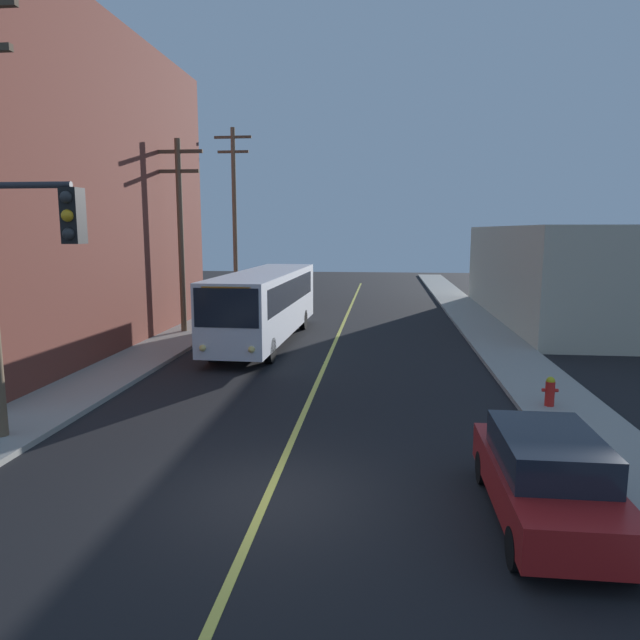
{
  "coord_description": "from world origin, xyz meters",
  "views": [
    {
      "loc": [
        2.14,
        -10.2,
        5.04
      ],
      "look_at": [
        0.0,
        9.15,
        2.0
      ],
      "focal_mm": 32.28,
      "sensor_mm": 36.0,
      "label": 1
    }
  ],
  "objects_px": {
    "parked_car_red": "(546,476)",
    "utility_pole_far": "(234,210)",
    "city_bus": "(266,302)",
    "fire_hydrant": "(550,391)",
    "utility_pole_mid": "(180,227)"
  },
  "relations": [
    {
      "from": "parked_car_red",
      "to": "city_bus",
      "type": "bearing_deg",
      "value": 117.47
    },
    {
      "from": "utility_pole_far",
      "to": "parked_car_red",
      "type": "bearing_deg",
      "value": -65.31
    },
    {
      "from": "city_bus",
      "to": "utility_pole_mid",
      "type": "height_order",
      "value": "utility_pole_mid"
    },
    {
      "from": "city_bus",
      "to": "parked_car_red",
      "type": "relative_size",
      "value": 2.77
    },
    {
      "from": "parked_car_red",
      "to": "fire_hydrant",
      "type": "height_order",
      "value": "parked_car_red"
    },
    {
      "from": "city_bus",
      "to": "utility_pole_mid",
      "type": "xyz_separation_m",
      "value": [
        -4.41,
        1.51,
        3.39
      ]
    },
    {
      "from": "parked_car_red",
      "to": "utility_pole_far",
      "type": "xyz_separation_m",
      "value": [
        -12.52,
        27.24,
        5.5
      ]
    },
    {
      "from": "parked_car_red",
      "to": "utility_pole_far",
      "type": "distance_m",
      "value": 30.48
    },
    {
      "from": "city_bus",
      "to": "fire_hydrant",
      "type": "bearing_deg",
      "value": -42.53
    },
    {
      "from": "parked_car_red",
      "to": "utility_pole_far",
      "type": "bearing_deg",
      "value": 114.69
    },
    {
      "from": "city_bus",
      "to": "utility_pole_far",
      "type": "height_order",
      "value": "utility_pole_far"
    },
    {
      "from": "city_bus",
      "to": "utility_pole_far",
      "type": "distance_m",
      "value": 13.15
    },
    {
      "from": "parked_car_red",
      "to": "utility_pole_far",
      "type": "height_order",
      "value": "utility_pole_far"
    },
    {
      "from": "utility_pole_far",
      "to": "fire_hydrant",
      "type": "distance_m",
      "value": 25.88
    },
    {
      "from": "city_bus",
      "to": "parked_car_red",
      "type": "distance_m",
      "value": 17.71
    }
  ]
}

